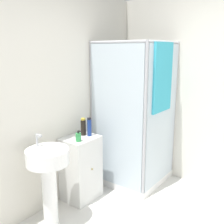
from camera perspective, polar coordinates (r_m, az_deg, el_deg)
The scene contains 7 objects.
wall_back at distance 2.92m, azimuth -16.20°, elevation 1.76°, with size 6.40×0.06×2.50m, color silver.
shower_enclosure at distance 3.60m, azimuth 5.41°, elevation -6.80°, with size 0.84×0.87×1.92m.
vanity_cabinet at distance 3.31m, azimuth -6.78°, elevation -12.01°, with size 0.42×0.37×0.79m.
sink at distance 2.77m, azimuth -13.69°, elevation -12.41°, with size 0.43×0.43×0.99m.
soap_dispenser at distance 3.01m, azimuth -7.34°, elevation -5.42°, with size 0.06×0.07×0.13m.
shampoo_bottle_tall_black at distance 3.21m, azimuth -6.27°, elevation -3.24°, with size 0.06×0.06×0.21m.
shampoo_bottle_blue at distance 3.17m, azimuth -4.96°, elevation -3.28°, with size 0.05×0.05×0.23m.
Camera 1 is at (-1.70, -0.60, 1.82)m, focal length 42.00 mm.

